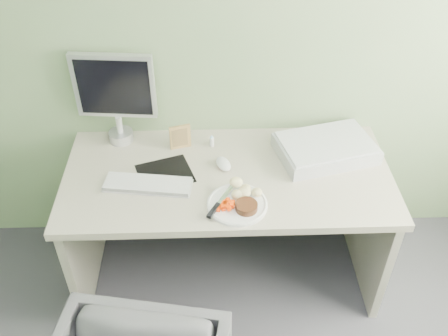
{
  "coord_description": "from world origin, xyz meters",
  "views": [
    {
      "loc": [
        -0.08,
        -0.22,
        2.31
      ],
      "look_at": [
        -0.02,
        1.5,
        0.87
      ],
      "focal_mm": 40.0,
      "sensor_mm": 36.0,
      "label": 1
    }
  ],
  "objects_px": {
    "scanner": "(325,149)",
    "desk": "(228,201)",
    "monitor": "(115,94)",
    "plate": "(237,204)"
  },
  "relations": [
    {
      "from": "desk",
      "to": "scanner",
      "type": "relative_size",
      "value": 3.39
    },
    {
      "from": "plate",
      "to": "monitor",
      "type": "xyz_separation_m",
      "value": [
        -0.58,
        0.53,
        0.27
      ]
    },
    {
      "from": "desk",
      "to": "plate",
      "type": "height_order",
      "value": "plate"
    },
    {
      "from": "scanner",
      "to": "desk",
      "type": "bearing_deg",
      "value": -178.93
    },
    {
      "from": "scanner",
      "to": "monitor",
      "type": "height_order",
      "value": "monitor"
    },
    {
      "from": "monitor",
      "to": "plate",
      "type": "bearing_deg",
      "value": -37.01
    },
    {
      "from": "plate",
      "to": "monitor",
      "type": "height_order",
      "value": "monitor"
    },
    {
      "from": "desk",
      "to": "plate",
      "type": "xyz_separation_m",
      "value": [
        0.03,
        -0.22,
        0.19
      ]
    },
    {
      "from": "desk",
      "to": "scanner",
      "type": "height_order",
      "value": "scanner"
    },
    {
      "from": "desk",
      "to": "monitor",
      "type": "height_order",
      "value": "monitor"
    }
  ]
}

